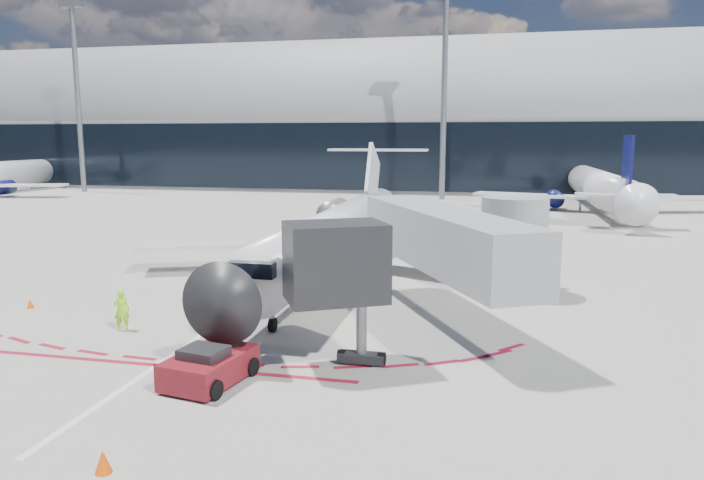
# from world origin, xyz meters

# --- Properties ---
(ground) EXTENTS (260.00, 260.00, 0.00)m
(ground) POSITION_xyz_m (0.00, 0.00, 0.00)
(ground) COLOR gray
(ground) RESTS_ON ground
(apron_centerline) EXTENTS (0.25, 40.00, 0.01)m
(apron_centerline) POSITION_xyz_m (0.00, 2.00, 0.01)
(apron_centerline) COLOR silver
(apron_centerline) RESTS_ON ground
(apron_stop_bar) EXTENTS (14.00, 0.25, 0.01)m
(apron_stop_bar) POSITION_xyz_m (0.00, -11.50, 0.01)
(apron_stop_bar) COLOR maroon
(apron_stop_bar) RESTS_ON ground
(terminal_building) EXTENTS (150.00, 24.15, 24.00)m
(terminal_building) POSITION_xyz_m (0.00, 64.97, 8.52)
(terminal_building) COLOR gray
(terminal_building) RESTS_ON ground
(jet_bridge) EXTENTS (10.03, 15.20, 4.90)m
(jet_bridge) POSITION_xyz_m (9.79, -3.01, 3.01)
(jet_bridge) COLOR #9A9DA3
(jet_bridge) RESTS_ON ground
(light_mast_west) EXTENTS (0.70, 0.70, 25.00)m
(light_mast_west) POSITION_xyz_m (-45.00, 48.00, 12.50)
(light_mast_west) COLOR slate
(light_mast_west) RESTS_ON ground
(light_mast_centre) EXTENTS (0.70, 0.70, 25.00)m
(light_mast_centre) POSITION_xyz_m (5.00, 48.00, 12.50)
(light_mast_centre) COLOR slate
(light_mast_centre) RESTS_ON ground
(regional_jet) EXTENTS (23.61, 29.11, 7.29)m
(regional_jet) POSITION_xyz_m (2.58, 3.47, 2.44)
(regional_jet) COLOR silver
(regional_jet) RESTS_ON ground
(pushback_tug) EXTENTS (2.47, 4.85, 1.24)m
(pushback_tug) POSITION_xyz_m (2.41, -12.53, 0.55)
(pushback_tug) COLOR #5F0D16
(pushback_tug) RESTS_ON ground
(ramp_worker) EXTENTS (0.72, 0.63, 1.67)m
(ramp_worker) POSITION_xyz_m (-3.38, -8.22, 0.84)
(ramp_worker) COLOR #A3FF1A
(ramp_worker) RESTS_ON ground
(safety_cone_left) EXTENTS (0.31, 0.31, 0.43)m
(safety_cone_left) POSITION_xyz_m (-9.33, -6.20, 0.21)
(safety_cone_left) COLOR #F65505
(safety_cone_left) RESTS_ON ground
(safety_cone_right) EXTENTS (0.40, 0.40, 0.56)m
(safety_cone_right) POSITION_xyz_m (2.34, -18.04, 0.28)
(safety_cone_right) COLOR #F65505
(safety_cone_right) RESTS_ON ground
(bg_airliner_1) EXTENTS (30.14, 31.91, 9.75)m
(bg_airliner_1) POSITION_xyz_m (21.99, 39.49, 4.88)
(bg_airliner_1) COLOR silver
(bg_airliner_1) RESTS_ON ground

